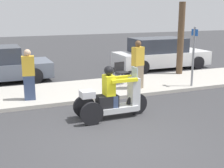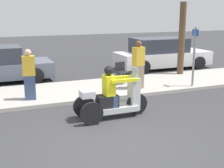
{
  "view_description": "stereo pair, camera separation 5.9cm",
  "coord_description": "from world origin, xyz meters",
  "px_view_note": "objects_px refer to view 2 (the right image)",
  "views": [
    {
      "loc": [
        -2.67,
        -6.0,
        2.95
      ],
      "look_at": [
        0.45,
        1.63,
        0.96
      ],
      "focal_mm": 50.0,
      "sensor_mm": 36.0,
      "label": 1
    },
    {
      "loc": [
        -2.61,
        -6.02,
        2.95
      ],
      "look_at": [
        0.45,
        1.63,
        0.96
      ],
      "focal_mm": 50.0,
      "sensor_mm": 36.0,
      "label": 2
    }
  ],
  "objects_px": {
    "street_sign": "(194,54)",
    "spectator_with_child": "(138,66)",
    "parked_car_lot_right": "(162,54)",
    "folding_chair_set_back": "(122,70)",
    "motorcycle_trike": "(112,99)",
    "spectator_mid_group": "(29,76)",
    "tree_trunk": "(182,39)"
  },
  "relations": [
    {
      "from": "spectator_with_child",
      "to": "folding_chair_set_back",
      "type": "xyz_separation_m",
      "value": [
        -0.21,
        1.0,
        -0.34
      ]
    },
    {
      "from": "spectator_mid_group",
      "to": "street_sign",
      "type": "distance_m",
      "value": 5.94
    },
    {
      "from": "motorcycle_trike",
      "to": "spectator_mid_group",
      "type": "bearing_deg",
      "value": 130.25
    },
    {
      "from": "folding_chair_set_back",
      "to": "parked_car_lot_right",
      "type": "xyz_separation_m",
      "value": [
        3.38,
        2.7,
        0.1
      ]
    },
    {
      "from": "tree_trunk",
      "to": "parked_car_lot_right",
      "type": "bearing_deg",
      "value": 84.06
    },
    {
      "from": "spectator_mid_group",
      "to": "folding_chair_set_back",
      "type": "relative_size",
      "value": 1.98
    },
    {
      "from": "parked_car_lot_right",
      "to": "tree_trunk",
      "type": "relative_size",
      "value": 1.54
    },
    {
      "from": "motorcycle_trike",
      "to": "spectator_with_child",
      "type": "relative_size",
      "value": 1.19
    },
    {
      "from": "street_sign",
      "to": "spectator_with_child",
      "type": "bearing_deg",
      "value": 167.73
    },
    {
      "from": "spectator_with_child",
      "to": "motorcycle_trike",
      "type": "bearing_deg",
      "value": -130.38
    },
    {
      "from": "spectator_with_child",
      "to": "street_sign",
      "type": "xyz_separation_m",
      "value": [
        2.06,
        -0.45,
        0.36
      ]
    },
    {
      "from": "tree_trunk",
      "to": "street_sign",
      "type": "xyz_separation_m",
      "value": [
        -0.9,
        -2.16,
        -0.37
      ]
    },
    {
      "from": "folding_chair_set_back",
      "to": "tree_trunk",
      "type": "relative_size",
      "value": 0.26
    },
    {
      "from": "spectator_with_child",
      "to": "tree_trunk",
      "type": "bearing_deg",
      "value": 29.98
    },
    {
      "from": "motorcycle_trike",
      "to": "folding_chair_set_back",
      "type": "bearing_deg",
      "value": 62.36
    },
    {
      "from": "spectator_with_child",
      "to": "folding_chair_set_back",
      "type": "height_order",
      "value": "spectator_with_child"
    },
    {
      "from": "motorcycle_trike",
      "to": "spectator_mid_group",
      "type": "relative_size",
      "value": 1.29
    },
    {
      "from": "spectator_with_child",
      "to": "parked_car_lot_right",
      "type": "height_order",
      "value": "spectator_with_child"
    },
    {
      "from": "parked_car_lot_right",
      "to": "tree_trunk",
      "type": "distance_m",
      "value": 2.23
    },
    {
      "from": "spectator_mid_group",
      "to": "parked_car_lot_right",
      "type": "bearing_deg",
      "value": 27.87
    },
    {
      "from": "motorcycle_trike",
      "to": "parked_car_lot_right",
      "type": "height_order",
      "value": "parked_car_lot_right"
    },
    {
      "from": "spectator_mid_group",
      "to": "tree_trunk",
      "type": "xyz_separation_m",
      "value": [
        6.8,
        1.71,
        0.79
      ]
    },
    {
      "from": "motorcycle_trike",
      "to": "parked_car_lot_right",
      "type": "xyz_separation_m",
      "value": [
        5.09,
        5.97,
        0.2
      ]
    },
    {
      "from": "spectator_with_child",
      "to": "folding_chair_set_back",
      "type": "relative_size",
      "value": 2.13
    },
    {
      "from": "parked_car_lot_right",
      "to": "motorcycle_trike",
      "type": "bearing_deg",
      "value": -130.46
    },
    {
      "from": "spectator_with_child",
      "to": "spectator_mid_group",
      "type": "xyz_separation_m",
      "value": [
        -3.84,
        -0.0,
        -0.06
      ]
    },
    {
      "from": "motorcycle_trike",
      "to": "folding_chair_set_back",
      "type": "xyz_separation_m",
      "value": [
        1.71,
        3.27,
        0.09
      ]
    },
    {
      "from": "tree_trunk",
      "to": "motorcycle_trike",
      "type": "bearing_deg",
      "value": -140.89
    },
    {
      "from": "spectator_with_child",
      "to": "parked_car_lot_right",
      "type": "xyz_separation_m",
      "value": [
        3.17,
        3.71,
        -0.23
      ]
    },
    {
      "from": "spectator_mid_group",
      "to": "tree_trunk",
      "type": "bearing_deg",
      "value": 14.09
    },
    {
      "from": "motorcycle_trike",
      "to": "parked_car_lot_right",
      "type": "relative_size",
      "value": 0.43
    },
    {
      "from": "folding_chair_set_back",
      "to": "parked_car_lot_right",
      "type": "height_order",
      "value": "parked_car_lot_right"
    }
  ]
}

